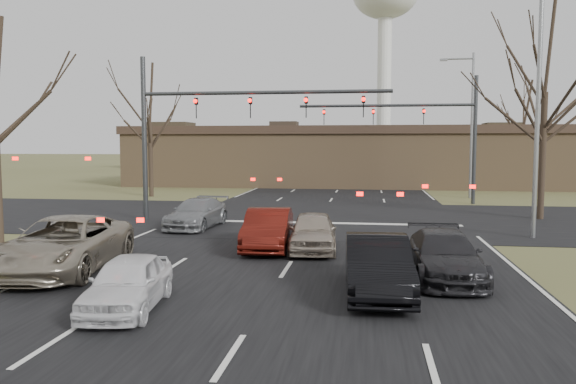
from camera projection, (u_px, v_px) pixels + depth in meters
name	position (u px, v px, depth m)	size (l,w,h in m)	color
ground	(269.00, 297.00, 13.89)	(360.00, 360.00, 0.00)	brown
road_main	(349.00, 173.00, 73.08)	(14.00, 300.00, 0.02)	black
road_cross	(320.00, 218.00, 28.69)	(200.00, 14.00, 0.02)	black
building	(363.00, 156.00, 50.87)	(42.40, 10.40, 5.30)	#8E6F4C
water_tower	(385.00, 5.00, 128.38)	(15.00, 15.00, 44.50)	silver
mast_arm_near	(209.00, 117.00, 27.01)	(12.12, 0.24, 8.00)	#383A3D
mast_arm_far	(429.00, 124.00, 35.29)	(11.12, 0.24, 8.00)	#383A3D
streetlight_right_near	(533.00, 98.00, 22.04)	(2.34, 0.25, 10.00)	gray
streetlight_right_far	(469.00, 118.00, 38.74)	(2.34, 0.25, 10.00)	gray
tree_right_near	(547.00, 39.00, 27.37)	(6.90, 6.90, 11.50)	black
tree_left_far	(149.00, 93.00, 39.74)	(5.70, 5.70, 9.50)	black
tree_right_far	(524.00, 105.00, 45.72)	(5.40, 5.40, 9.00)	black
car_silver_suv	(64.00, 245.00, 16.59)	(2.68, 5.81, 1.61)	gray
car_white_sedan	(128.00, 283.00, 12.78)	(1.47, 3.66, 1.25)	white
car_black_hatch	(377.00, 266.00, 14.06)	(1.55, 4.46, 1.47)	black
car_charcoal_sedan	(444.00, 256.00, 15.70)	(1.85, 4.55, 1.32)	black
car_grey_ahead	(197.00, 213.00, 25.30)	(1.83, 4.49, 1.30)	gray
car_red_ahead	(268.00, 229.00, 20.14)	(1.53, 4.40, 1.45)	#4C100A
car_silver_ahead	(313.00, 232.00, 19.79)	(1.63, 4.06, 1.38)	#A39684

